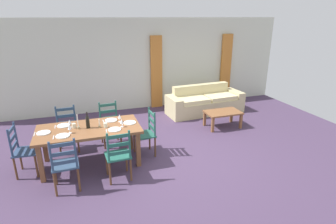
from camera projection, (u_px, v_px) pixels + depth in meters
name	position (u px, v px, depth m)	size (l,w,h in m)	color
ground_plane	(169.00, 155.00, 5.69)	(9.60, 9.60, 0.02)	#45334E
wall_far	(134.00, 65.00, 8.19)	(9.60, 0.16, 2.70)	beige
curtain_panel_left	(156.00, 73.00, 8.34)	(0.35, 0.08, 2.20)	#C17530
curtain_panel_right	(226.00, 68.00, 9.06)	(0.35, 0.08, 2.20)	#C17530
dining_table	(89.00, 132.00, 5.14)	(1.90, 0.96, 0.75)	brown
dining_chair_near_left	(65.00, 164.00, 4.38)	(0.44, 0.42, 0.96)	#2F4662
dining_chair_near_right	(118.00, 155.00, 4.67)	(0.44, 0.42, 0.96)	#215D4F
dining_chair_far_left	(67.00, 129.00, 5.76)	(0.44, 0.42, 0.96)	navy
dining_chair_far_right	(110.00, 124.00, 6.04)	(0.45, 0.43, 0.96)	#25594E
dining_chair_head_west	(23.00, 150.00, 4.85)	(0.43, 0.45, 0.96)	navy
dining_chair_head_east	(147.00, 133.00, 5.56)	(0.43, 0.44, 0.96)	#23574A
dinner_plate_near_left	(63.00, 136.00, 4.75)	(0.24, 0.24, 0.02)	white
fork_near_left	(53.00, 137.00, 4.70)	(0.02, 0.17, 0.01)	silver
dinner_plate_near_right	(115.00, 130.00, 5.01)	(0.24, 0.24, 0.02)	white
fork_near_right	(106.00, 131.00, 4.97)	(0.02, 0.17, 0.01)	silver
dinner_plate_far_left	(63.00, 126.00, 5.19)	(0.24, 0.24, 0.02)	white
fork_far_left	(55.00, 127.00, 5.15)	(0.02, 0.17, 0.01)	silver
dinner_plate_far_right	(111.00, 120.00, 5.46)	(0.24, 0.24, 0.02)	white
fork_far_right	(104.00, 121.00, 5.42)	(0.02, 0.17, 0.01)	silver
dinner_plate_head_west	(44.00, 133.00, 4.87)	(0.24, 0.24, 0.02)	white
fork_head_west	(34.00, 134.00, 4.83)	(0.02, 0.17, 0.01)	silver
dinner_plate_head_east	(130.00, 123.00, 5.34)	(0.24, 0.24, 0.02)	white
fork_head_east	(122.00, 124.00, 5.29)	(0.02, 0.17, 0.01)	silver
wine_bottle	(88.00, 122.00, 5.07)	(0.07, 0.07, 0.32)	black
wine_glass_near_left	(69.00, 128.00, 4.84)	(0.06, 0.06, 0.16)	white
wine_glass_near_right	(122.00, 121.00, 5.12)	(0.06, 0.06, 0.16)	white
wine_glass_far_left	(70.00, 122.00, 5.09)	(0.06, 0.06, 0.16)	white
wine_glass_far_right	(120.00, 117.00, 5.36)	(0.06, 0.06, 0.16)	white
coffee_cup_primary	(105.00, 125.00, 5.12)	(0.07, 0.07, 0.09)	beige
coffee_cup_secondary	(74.00, 126.00, 5.09)	(0.07, 0.07, 0.09)	beige
candle_tall	(78.00, 125.00, 5.04)	(0.05, 0.05, 0.28)	#998C66
candle_short	(100.00, 125.00, 5.12)	(0.05, 0.05, 0.17)	#998C66
couch	(204.00, 103.00, 8.12)	(2.33, 0.96, 0.80)	#CCBE8A
coffee_table	(223.00, 114.00, 7.00)	(0.90, 0.56, 0.42)	brown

